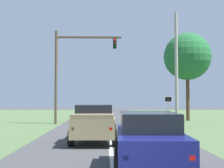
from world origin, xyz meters
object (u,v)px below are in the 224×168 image
pickup_truck_lead (94,123)px  traffic_light (72,64)px  red_suv_near (149,140)px  oak_tree_right (187,57)px  keep_moving_sign (168,106)px  utility_pole_right (176,68)px

pickup_truck_lead → traffic_light: traffic_light is taller
red_suv_near → oak_tree_right: 23.73m
keep_moving_sign → oak_tree_right: oak_tree_right is taller
pickup_truck_lead → oak_tree_right: (9.12, 15.52, 5.63)m
pickup_truck_lead → keep_moving_sign: keep_moving_sign is taller
pickup_truck_lead → red_suv_near: bearing=-73.1°
oak_tree_right → keep_moving_sign: bearing=-115.7°
pickup_truck_lead → oak_tree_right: bearing=59.6°
pickup_truck_lead → traffic_light: (-2.47, 11.43, 4.38)m
oak_tree_right → pickup_truck_lead: bearing=-120.4°
traffic_light → oak_tree_right: 12.35m
red_suv_near → traffic_light: size_ratio=0.56×
red_suv_near → traffic_light: bearing=103.9°
traffic_light → keep_moving_sign: traffic_light is taller
utility_pole_right → oak_tree_right: bearing=65.2°
keep_moving_sign → pickup_truck_lead: bearing=-124.4°
keep_moving_sign → red_suv_near: bearing=-104.0°
keep_moving_sign → oak_tree_right: 9.62m
traffic_light → oak_tree_right: (11.59, 4.09, 1.25)m
red_suv_near → oak_tree_right: bearing=71.8°
oak_tree_right → utility_pole_right: 5.87m
oak_tree_right → utility_pole_right: bearing=-114.8°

